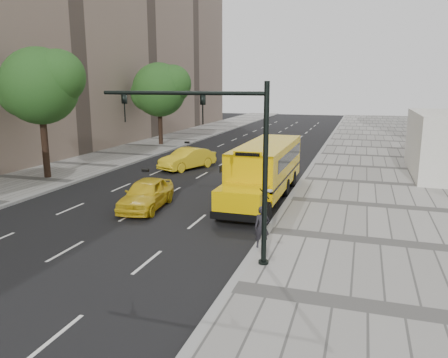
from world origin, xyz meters
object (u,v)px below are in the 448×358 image
(pedestrian, at_px, (262,227))
(traffic_signal, at_px, (225,150))
(school_bus, at_px, (266,166))
(tree_b, at_px, (41,85))
(taxi_near, at_px, (146,194))
(taxi_far, at_px, (187,159))
(tree_c, at_px, (160,89))

(pedestrian, distance_m, traffic_signal, 3.62)
(school_bus, bearing_deg, traffic_signal, -85.99)
(tree_b, distance_m, taxi_near, 11.86)
(tree_b, xyz_separation_m, school_bus, (14.91, 0.05, -4.45))
(pedestrian, bearing_deg, taxi_near, 135.66)
(school_bus, relative_size, taxi_far, 2.44)
(taxi_near, distance_m, traffic_signal, 8.76)
(tree_c, relative_size, taxi_far, 1.78)
(taxi_near, relative_size, traffic_signal, 0.71)
(taxi_near, distance_m, taxi_far, 10.80)
(school_bus, height_order, pedestrian, school_bus)
(pedestrian, bearing_deg, tree_c, 107.90)
(tree_c, relative_size, traffic_signal, 1.32)
(tree_c, relative_size, taxi_near, 1.86)
(tree_b, height_order, taxi_far, tree_b)
(tree_c, height_order, traffic_signal, tree_c)
(school_bus, xyz_separation_m, pedestrian, (1.69, -8.34, -0.81))
(tree_b, distance_m, taxi_far, 11.19)
(tree_b, relative_size, taxi_near, 1.90)
(school_bus, distance_m, pedestrian, 8.55)
(tree_c, xyz_separation_m, taxi_far, (7.52, -11.22, -4.98))
(pedestrian, bearing_deg, tree_b, 138.59)
(tree_c, distance_m, taxi_far, 14.40)
(tree_b, relative_size, tree_c, 1.02)
(tree_b, bearing_deg, taxi_far, 39.73)
(taxi_far, height_order, traffic_signal, traffic_signal)
(pedestrian, height_order, traffic_signal, traffic_signal)
(tree_c, relative_size, pedestrian, 5.24)
(taxi_near, relative_size, pedestrian, 2.82)
(traffic_signal, bearing_deg, tree_c, 119.74)
(tree_c, height_order, school_bus, tree_c)
(school_bus, distance_m, traffic_signal, 10.15)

